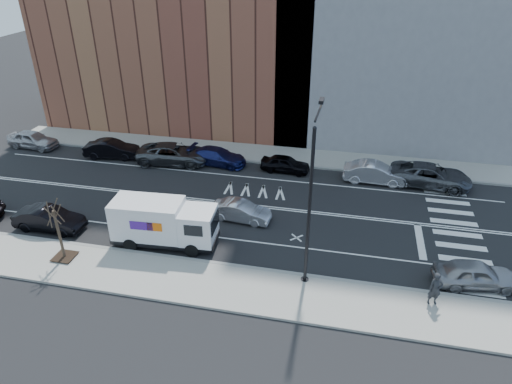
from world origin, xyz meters
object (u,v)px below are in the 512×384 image
at_px(fedex_van, 163,222).
at_px(far_parked_b, 112,149).
at_px(near_parked_front, 475,274).
at_px(far_parked_a, 33,139).
at_px(driving_sedan, 241,211).
at_px(pedestrian, 435,289).

distance_m(fedex_van, far_parked_b, 14.53).
height_order(fedex_van, near_parked_front, fedex_van).
bearing_deg(far_parked_a, driving_sedan, -105.90).
bearing_deg(driving_sedan, fedex_van, 137.67).
relative_size(driving_sedan, near_parked_front, 0.92).
bearing_deg(pedestrian, far_parked_b, 138.10).
xyz_separation_m(far_parked_b, near_parked_front, (27.17, -11.26, -0.02)).
relative_size(far_parked_b, near_parked_front, 1.06).
bearing_deg(far_parked_a, fedex_van, -119.13).
bearing_deg(fedex_van, far_parked_a, 142.84).
xyz_separation_m(far_parked_a, pedestrian, (32.80, -13.83, 0.30)).
height_order(fedex_van, far_parked_b, fedex_van).
height_order(far_parked_a, pedestrian, pedestrian).
bearing_deg(fedex_van, driving_sedan, 39.58).
height_order(fedex_van, pedestrian, fedex_van).
bearing_deg(fedex_van, near_parked_front, -4.02).
xyz_separation_m(far_parked_a, driving_sedan, (21.23, -7.92, -0.12)).
bearing_deg(driving_sedan, far_parked_a, 74.15).
xyz_separation_m(near_parked_front, pedestrian, (-2.37, -2.11, 0.33)).
relative_size(fedex_van, near_parked_front, 1.48).
bearing_deg(near_parked_front, far_parked_b, 59.78).
height_order(far_parked_b, near_parked_front, far_parked_b).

